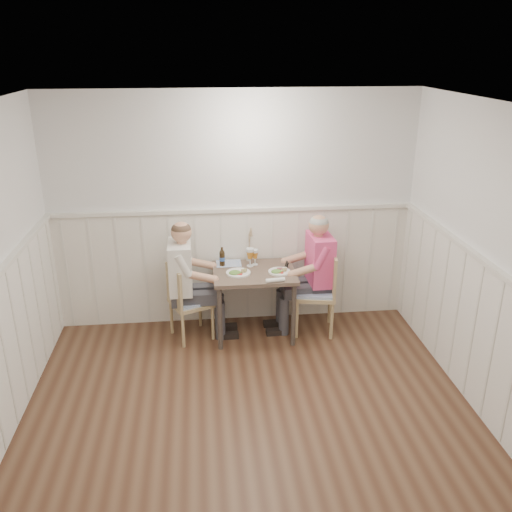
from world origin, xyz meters
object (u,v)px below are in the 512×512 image
(dining_table, at_px, (254,280))
(beer_bottle, at_px, (222,258))
(chair_right, at_px, (320,289))
(grass_vase, at_px, (248,245))
(chair_left, at_px, (186,299))
(man_in_pink, at_px, (315,282))
(diner_cream, at_px, (185,290))

(dining_table, bearing_deg, beer_bottle, 151.10)
(chair_right, xyz_separation_m, grass_vase, (-0.76, 0.32, 0.43))
(chair_left, bearing_deg, man_in_pink, 3.18)
(diner_cream, bearing_deg, beer_bottle, 22.65)
(chair_right, xyz_separation_m, diner_cream, (-1.46, 0.02, 0.06))
(chair_right, height_order, grass_vase, grass_vase)
(grass_vase, bearing_deg, chair_left, -154.78)
(diner_cream, relative_size, beer_bottle, 6.23)
(chair_right, relative_size, beer_bottle, 4.31)
(chair_right, xyz_separation_m, beer_bottle, (-1.06, 0.19, 0.34))
(dining_table, bearing_deg, grass_vase, 95.94)
(diner_cream, xyz_separation_m, grass_vase, (0.70, 0.30, 0.37))
(beer_bottle, xyz_separation_m, grass_vase, (0.30, 0.13, 0.09))
(man_in_pink, xyz_separation_m, diner_cream, (-1.42, -0.05, -0.00))
(beer_bottle, bearing_deg, diner_cream, -157.35)
(dining_table, bearing_deg, chair_right, -0.71)
(diner_cream, bearing_deg, dining_table, -0.92)
(dining_table, relative_size, man_in_pink, 0.64)
(dining_table, height_order, diner_cream, diner_cream)
(man_in_pink, distance_m, beer_bottle, 1.06)
(dining_table, distance_m, grass_vase, 0.42)
(man_in_pink, xyz_separation_m, grass_vase, (-0.72, 0.25, 0.36))
(man_in_pink, bearing_deg, chair_left, -176.82)
(dining_table, height_order, chair_left, chair_left)
(chair_left, distance_m, grass_vase, 0.91)
(chair_right, bearing_deg, beer_bottle, 169.76)
(chair_right, height_order, beer_bottle, beer_bottle)
(man_in_pink, distance_m, grass_vase, 0.84)
(dining_table, distance_m, man_in_pink, 0.69)
(grass_vase, bearing_deg, diner_cream, -157.07)
(chair_left, height_order, beer_bottle, beer_bottle)
(diner_cream, bearing_deg, chair_left, -81.13)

